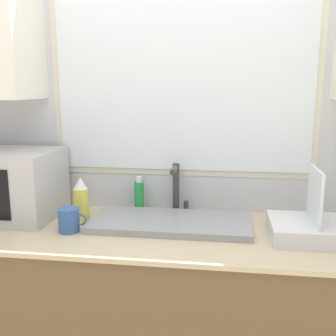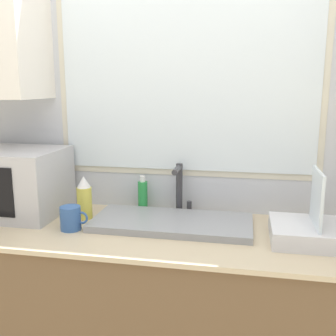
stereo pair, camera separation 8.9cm
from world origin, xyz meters
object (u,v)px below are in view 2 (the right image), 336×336
at_px(soap_bottle, 143,195).
at_px(mug_near_sink, 71,218).
at_px(dish_rack, 314,230).
at_px(faucet, 180,185).
at_px(microwave, 14,182).
at_px(spray_bottle, 84,198).

distance_m(soap_bottle, mug_near_sink, 0.40).
bearing_deg(dish_rack, mug_near_sink, -176.31).
bearing_deg(soap_bottle, dish_rack, -18.30).
distance_m(faucet, microwave, 0.80).
distance_m(microwave, mug_near_sink, 0.41).
height_order(dish_rack, soap_bottle, dish_rack).
height_order(faucet, mug_near_sink, faucet).
bearing_deg(soap_bottle, spray_bottle, -144.98).
bearing_deg(microwave, soap_bottle, 15.03).
relative_size(spray_bottle, mug_near_sink, 1.62).
bearing_deg(dish_rack, faucet, 157.44).
relative_size(faucet, dish_rack, 0.72).
bearing_deg(spray_bottle, faucet, 19.94).
relative_size(microwave, dish_rack, 1.35).
xyz_separation_m(faucet, spray_bottle, (-0.42, -0.15, -0.04)).
bearing_deg(mug_near_sink, dish_rack, 3.69).
relative_size(spray_bottle, soap_bottle, 1.14).
bearing_deg(spray_bottle, soap_bottle, 35.02).
xyz_separation_m(microwave, dish_rack, (1.37, -0.09, -0.11)).
distance_m(dish_rack, spray_bottle, 1.01).
bearing_deg(mug_near_sink, faucet, 36.16).
bearing_deg(soap_bottle, microwave, -164.97).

